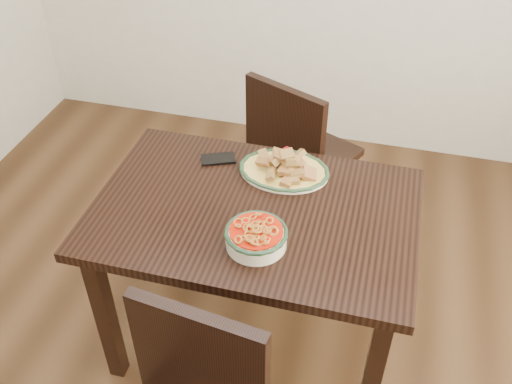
% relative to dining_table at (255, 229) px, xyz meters
% --- Properties ---
extents(floor, '(3.50, 3.50, 0.00)m').
position_rel_dining_table_xyz_m(floor, '(-0.11, -0.11, -0.65)').
color(floor, '#362111').
rests_on(floor, ground).
extents(dining_table, '(1.16, 0.77, 0.75)m').
position_rel_dining_table_xyz_m(dining_table, '(0.00, 0.00, 0.00)').
color(dining_table, black).
rests_on(dining_table, ground).
extents(chair_far, '(0.56, 0.56, 0.89)m').
position_rel_dining_table_xyz_m(chair_far, '(0.02, 0.73, -0.15)').
color(chair_far, black).
rests_on(chair_far, ground).
extents(fish_plate, '(0.34, 0.27, 0.11)m').
position_rel_dining_table_xyz_m(fish_plate, '(0.06, 0.23, 0.15)').
color(fish_plate, white).
rests_on(fish_plate, dining_table).
extents(noodle_bowl, '(0.21, 0.21, 0.08)m').
position_rel_dining_table_xyz_m(noodle_bowl, '(0.05, -0.18, 0.15)').
color(noodle_bowl, white).
rests_on(noodle_bowl, dining_table).
extents(smartphone, '(0.15, 0.12, 0.01)m').
position_rel_dining_table_xyz_m(smartphone, '(-0.22, 0.25, 0.11)').
color(smartphone, black).
rests_on(smartphone, dining_table).
extents(napkin, '(0.13, 0.13, 0.01)m').
position_rel_dining_table_xyz_m(napkin, '(0.05, 0.33, 0.11)').
color(napkin, maroon).
rests_on(napkin, dining_table).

